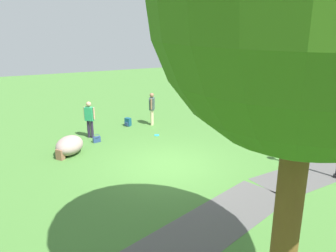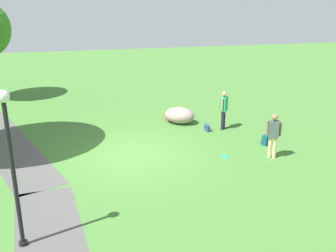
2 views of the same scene
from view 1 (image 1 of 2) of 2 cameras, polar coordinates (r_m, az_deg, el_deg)
ground_plane at (r=12.46m, az=0.05°, el=-6.48°), size 48.00×48.00×0.00m
footpath_segment_mid at (r=8.42m, az=1.62°, el=-19.38°), size 8.04×4.46×0.01m
lawn_boulder at (r=13.86m, az=-16.01°, el=-3.09°), size 1.53×1.64×0.70m
woman_with_handbag at (r=15.36m, az=-12.88°, el=1.45°), size 0.43×0.41×1.63m
man_near_boulder at (r=16.84m, az=-2.68°, el=3.22°), size 0.38×0.47×1.61m
handbag_on_grass at (r=14.94m, az=-11.74°, el=-2.14°), size 0.34×0.32×0.31m
backpack_by_boulder at (r=13.48m, az=-17.40°, el=-4.52°), size 0.35×0.35×0.40m
spare_backpack_on_lawn at (r=16.95m, az=-6.67°, el=0.65°), size 0.35×0.34×0.40m
frisbee_on_grass at (r=15.53m, az=-1.89°, el=-1.53°), size 0.23×0.23×0.02m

